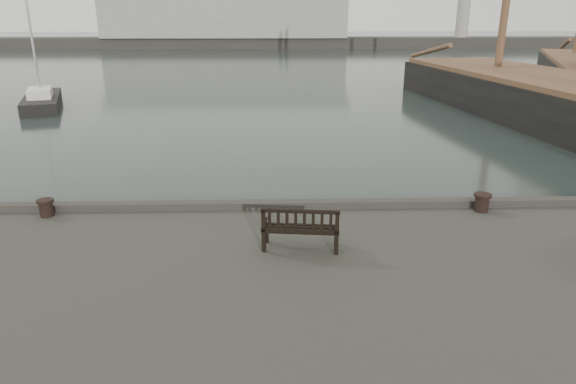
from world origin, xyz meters
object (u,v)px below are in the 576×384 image
object	(u,v)px
bollard_right	(482,203)
yacht_d	(43,104)
bench	(301,236)
bollard_left	(46,208)

from	to	relation	value
bollard_right	yacht_d	world-z (taller)	yacht_d
bench	bollard_right	distance (m)	4.94
bollard_left	bollard_right	xyz separation A→B (m)	(10.46, 0.01, 0.01)
bollard_left	bollard_right	bearing A→B (deg)	0.07
bollard_right	bollard_left	bearing A→B (deg)	-179.93
bollard_left	yacht_d	world-z (taller)	yacht_d
bench	yacht_d	bearing A→B (deg)	128.47
yacht_d	bollard_left	bearing A→B (deg)	-85.94
bollard_left	yacht_d	xyz separation A→B (m)	(-10.67, 24.80, -1.53)
bollard_left	bollard_right	distance (m)	10.46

